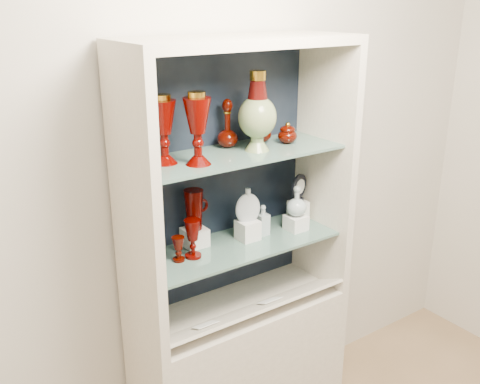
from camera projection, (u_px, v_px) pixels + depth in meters
wall_back at (212, 158)px, 2.41m from camera, size 3.50×0.02×2.80m
cabinet_base at (240, 372)px, 2.59m from camera, size 1.00×0.40×0.75m
cabinet_back_panel at (216, 175)px, 2.41m from camera, size 0.98×0.02×1.15m
cabinet_side_left at (135, 210)px, 2.01m from camera, size 0.04×0.40×1.15m
cabinet_side_right at (324, 168)px, 2.52m from camera, size 0.04×0.40×1.15m
cabinet_top_cap at (240, 41)px, 2.07m from camera, size 1.00×0.40×0.04m
shelf_lower at (237, 245)px, 2.38m from camera, size 0.92×0.34×0.01m
shelf_upper at (237, 154)px, 2.24m from camera, size 0.92×0.34×0.01m
label_ledge at (254, 309)px, 2.37m from camera, size 0.92×0.17×0.09m
label_card_0 at (269, 301)px, 2.41m from camera, size 0.10×0.06×0.03m
label_card_1 at (205, 325)px, 2.23m from camera, size 0.10×0.06×0.03m
pedestal_lamp_left at (164, 130)px, 2.04m from camera, size 0.12×0.12×0.27m
pedestal_lamp_right at (197, 129)px, 2.02m from camera, size 0.12×0.12×0.28m
enamel_urn at (257, 111)px, 2.21m from camera, size 0.20×0.20×0.33m
ruby_decanter_a at (227, 120)px, 2.27m from camera, size 0.12×0.12×0.24m
ruby_decanter_b at (261, 118)px, 2.35m from camera, size 0.12×0.12×0.22m
lidded_bowl at (287, 133)px, 2.36m from camera, size 0.11×0.11×0.10m
cobalt_goblet at (146, 244)px, 2.15m from camera, size 0.11×0.11×0.19m
ruby_goblet_tall at (193, 239)px, 2.22m from camera, size 0.07×0.07×0.17m
ruby_goblet_small at (178, 249)px, 2.20m from camera, size 0.07×0.07×0.11m
riser_ruby_pitcher at (195, 237)px, 2.35m from camera, size 0.10×0.10×0.08m
ruby_pitcher at (194, 210)px, 2.30m from camera, size 0.14×0.09×0.18m
clear_square_bottle at (263, 220)px, 2.45m from camera, size 0.05×0.05×0.15m
riser_flat_flask at (248, 230)px, 2.41m from camera, size 0.09×0.09×0.09m
flat_flask at (248, 204)px, 2.36m from camera, size 0.12×0.08×0.16m
riser_clear_round_decanter at (296, 223)px, 2.51m from camera, size 0.09×0.09×0.07m
clear_round_decanter at (297, 202)px, 2.48m from camera, size 0.10×0.10×0.14m
riser_cameo_medallion at (298, 211)px, 2.61m from camera, size 0.08×0.08×0.10m
cameo_medallion at (299, 187)px, 2.57m from camera, size 0.13×0.08×0.14m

